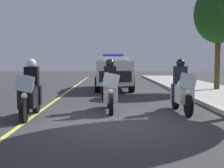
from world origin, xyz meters
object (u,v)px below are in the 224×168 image
(police_motorcycle_lead_left, at_px, (31,94))
(tree_far_back, at_px, (219,14))
(police_motorcycle_trailing, at_px, (182,91))
(police_suv, at_px, (113,71))
(police_motorcycle_lead_right, at_px, (110,90))

(police_motorcycle_lead_left, height_order, tree_far_back, tree_far_back)
(police_motorcycle_trailing, distance_m, police_suv, 7.96)
(police_motorcycle_lead_left, distance_m, police_motorcycle_trailing, 4.69)
(police_motorcycle_trailing, bearing_deg, police_motorcycle_lead_left, -79.76)
(police_motorcycle_lead_left, relative_size, police_suv, 0.43)
(police_motorcycle_lead_right, height_order, police_suv, police_suv)
(police_motorcycle_trailing, distance_m, tree_far_back, 8.59)
(police_motorcycle_lead_left, xyz_separation_m, tree_far_back, (-7.76, 8.28, 3.52))
(police_motorcycle_lead_right, relative_size, police_suv, 0.43)
(police_suv, distance_m, tree_far_back, 6.62)
(police_suv, bearing_deg, police_motorcycle_trailing, 15.42)
(police_suv, bearing_deg, police_motorcycle_lead_right, -1.40)
(police_motorcycle_trailing, bearing_deg, police_suv, -164.58)
(police_suv, bearing_deg, police_motorcycle_lead_left, -16.42)
(police_motorcycle_lead_left, distance_m, police_suv, 8.86)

